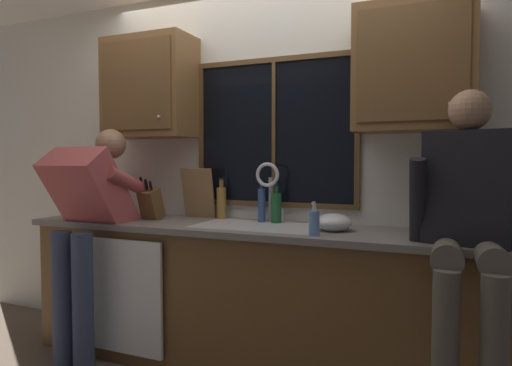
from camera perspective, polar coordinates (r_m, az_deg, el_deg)
The scene contains 23 objects.
back_wall at distance 3.18m, azimuth 2.13°, elevation 1.80°, with size 5.46×0.12×2.55m, color silver.
window_glass at distance 3.11m, azimuth 2.35°, elevation 6.39°, with size 1.10×0.02×0.95m, color black.
window_frame_top at distance 3.17m, azimuth 2.30°, elevation 15.33°, with size 1.17×0.02×0.04m, color brown.
window_frame_bottom at distance 3.11m, azimuth 2.27°, elevation -2.71°, with size 1.17×0.02×0.04m, color brown.
window_frame_left at distance 3.34m, azimuth -6.93°, elevation 6.12°, with size 0.04×0.02×0.95m, color brown.
window_frame_right at distance 2.95m, azimuth 12.74°, elevation 6.51°, with size 0.04×0.02×0.95m, color brown.
window_mullion_center at distance 3.09m, azimuth 2.27°, elevation 6.40°, with size 0.02×0.02×0.95m, color brown.
lower_cabinet_run at distance 2.99m, azimuth -0.36°, elevation -14.54°, with size 3.06×0.58×0.88m, color brown.
countertop at distance 2.87m, azimuth -0.52°, elevation -5.84°, with size 3.12×0.62×0.04m, color slate.
dishwasher_front at distance 3.12m, azimuth -16.52°, elevation -13.60°, with size 0.60×0.02×0.74m, color white.
upper_cabinet_left at distance 3.43m, azimuth -13.29°, elevation 11.61°, with size 0.66×0.36×0.72m.
upper_cabinet_right at distance 2.80m, azimuth 19.33°, elevation 13.54°, with size 0.66×0.36×0.72m.
sink at distance 2.87m, azimuth 0.26°, elevation -7.40°, with size 0.80×0.46×0.21m.
faucet at distance 3.00m, azimuth 1.72°, elevation -0.21°, with size 0.18×0.09×0.40m.
person_standing at distance 3.19m, azimuth -20.48°, elevation -4.07°, with size 0.53×0.69×1.56m.
person_sitting_on_counter at distance 2.35m, azimuth 25.32°, elevation -3.03°, with size 0.54×0.64×1.26m.
knife_block at distance 3.25m, azimuth -13.14°, elevation -2.61°, with size 0.12×0.18×0.32m.
cutting_board at distance 3.27m, azimuth -7.31°, elevation -1.29°, with size 0.24×0.02×0.36m, color #997047.
mixing_bowl at distance 2.70m, azimuth 9.80°, elevation -4.96°, with size 0.22×0.22×0.11m, color silver.
soap_dispenser at distance 2.51m, azimuth 7.38°, elevation -4.98°, with size 0.06×0.07×0.19m.
bottle_green_glass at distance 3.20m, azimuth -4.41°, elevation -2.43°, with size 0.07×0.07×0.29m.
bottle_tall_clear at distance 2.99m, azimuth 2.58°, elevation -3.03°, with size 0.07×0.07×0.26m.
bottle_amber_small at distance 3.02m, azimuth 0.71°, elevation -2.71°, with size 0.05×0.05×0.29m.
Camera 1 is at (1.12, -2.91, 1.33)m, focal length 31.58 mm.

